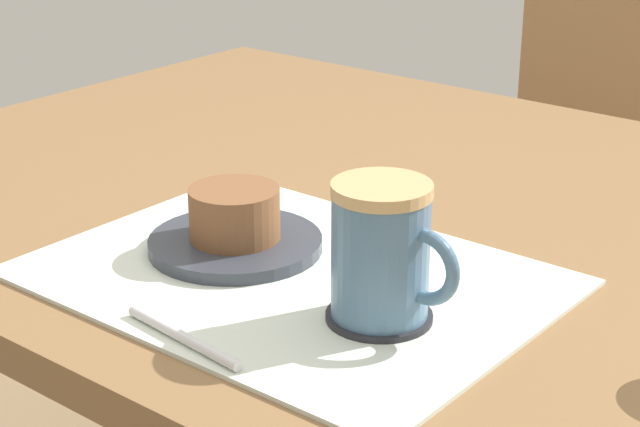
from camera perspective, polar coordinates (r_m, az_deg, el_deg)
dining_table at (r=1.17m, az=2.46°, el=-2.38°), size 1.18×0.88×0.73m
wooden_chair at (r=1.95m, az=14.40°, el=1.92°), size 0.46×0.46×0.91m
placemat at (r=0.94m, az=-1.52°, el=-3.40°), size 0.44×0.33×0.00m
pastry_plate at (r=1.00m, az=-4.61°, el=-1.59°), size 0.16×0.16×0.01m
pastry at (r=0.99m, az=-4.66°, el=0.03°), size 0.08×0.08×0.05m
coffee_coaster at (r=0.87m, az=3.17°, el=-5.48°), size 0.09×0.09×0.00m
coffee_mug at (r=0.84m, az=3.38°, el=-2.00°), size 0.11×0.08×0.11m
teaspoon at (r=0.84m, az=-7.32°, el=-6.56°), size 0.13×0.02×0.01m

